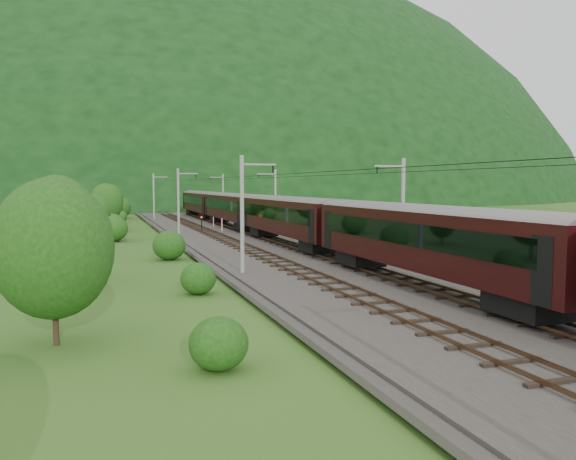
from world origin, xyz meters
name	(u,v)px	position (x,y,z in m)	size (l,w,h in m)	color
ground	(326,273)	(0.00, 0.00, 0.00)	(600.00, 600.00, 0.00)	#285119
railbed	(283,254)	(0.00, 10.00, 0.15)	(14.00, 220.00, 0.30)	#38332D
track_left	(257,253)	(-2.40, 10.00, 0.37)	(2.40, 220.00, 0.27)	brown
track_right	(308,251)	(2.40, 10.00, 0.37)	(2.40, 220.00, 0.27)	brown
catenary_left	(179,200)	(-6.12, 32.00, 4.50)	(2.54, 192.28, 8.00)	gray
catenary_right	(275,199)	(6.12, 32.00, 4.50)	(2.54, 192.28, 8.00)	gray
overhead_wires	(283,176)	(0.00, 10.00, 7.10)	(4.83, 198.00, 0.03)	black
mountain_main	(130,197)	(0.00, 260.00, 0.00)	(504.00, 360.00, 244.00)	black
train	(255,206)	(2.40, 28.15, 3.80)	(3.24, 156.35, 5.65)	black
hazard_post_near	(222,225)	(-0.37, 34.22, 1.15)	(0.18, 0.18, 1.71)	red
hazard_post_far	(213,222)	(0.23, 42.91, 1.00)	(0.15, 0.15, 1.40)	red
signal	(202,223)	(-3.09, 33.71, 1.49)	(0.22, 0.22, 2.03)	black
vegetation_left	(101,220)	(-15.28, 16.66, 3.09)	(12.88, 142.20, 6.95)	#134612
vegetation_right	(379,233)	(11.96, 14.67, 1.36)	(7.35, 97.87, 3.17)	#134612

